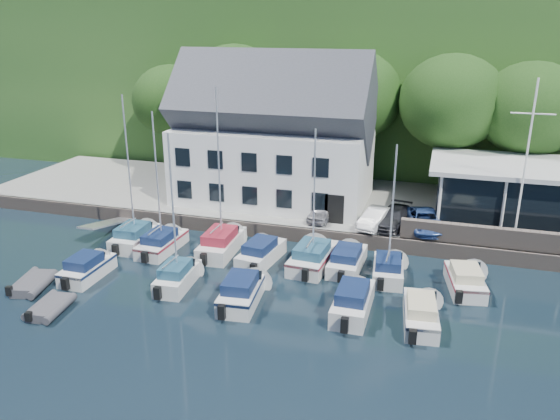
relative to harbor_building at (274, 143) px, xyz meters
The scene contains 34 objects.
ground 18.70m from the harbor_building, 67.01° to the right, with size 180.00×180.00×0.00m, color black.
quay 8.57m from the harbor_building, ahead, with size 60.00×13.00×1.00m, color gray.
quay_face 10.14m from the harbor_building, 38.16° to the right, with size 60.00×0.30×1.00m, color #6B5E55.
hillside 46.11m from the harbor_building, 81.25° to the left, with size 160.00×75.00×16.00m, color #264D1D.
field_patch 56.60m from the harbor_building, 74.34° to the left, with size 50.00×30.00×0.30m, color #5F6E37.
harbor_building is the anchor object (origin of this frame).
club_pavilion 18.15m from the harbor_building, ahead, with size 13.20×7.20×4.10m, color black, non-canonical shape.
seawall 20.03m from the harbor_building, 15.03° to the right, with size 18.00×0.50×1.20m, color #6B5E55.
gangway 13.23m from the harbor_building, 141.71° to the right, with size 1.20×6.00×1.40m, color silver, non-canonical shape.
car_silver 6.90m from the harbor_building, 37.11° to the right, with size 1.38×3.44×1.17m, color #A7A7AB.
car_white 9.87m from the harbor_building, 24.80° to the right, with size 1.31×3.77×1.24m, color silver.
car_dgrey 10.61m from the harbor_building, 19.71° to the right, with size 1.71×4.20×1.22m, color #2A2A2E.
car_blue 12.45m from the harbor_building, 16.89° to the right, with size 1.56×3.95×1.35m, color #2E4B8D.
flagpole 17.33m from the harbor_building, 14.30° to the right, with size 2.39×0.20×9.96m, color white, non-canonical shape.
tree_0 12.58m from the harbor_building, 153.26° to the left, with size 6.85×6.85×9.36m, color #163610, non-canonical shape.
tree_1 7.86m from the harbor_building, 132.45° to the left, with size 8.16×8.16×11.15m, color #163610, non-canonical shape.
tree_2 7.56m from the harbor_building, 49.94° to the left, with size 7.90×7.90×10.80m, color #163610, non-canonical shape.
tree_3 13.36m from the harbor_building, 21.47° to the left, with size 7.86×7.86×10.74m, color #163610, non-canonical shape.
tree_4 18.54m from the harbor_building, 15.03° to the left, with size 7.55×7.55×10.31m, color #163610, non-canonical shape.
boat_r1_0 11.35m from the harbor_building, 125.97° to the right, with size 2.05×5.69×8.94m, color silver, non-canonical shape.
boat_r1_1 10.57m from the harbor_building, 115.51° to the right, with size 1.91×5.90×8.40m, color silver, non-canonical shape.
boat_r1_2 8.64m from the harbor_building, 95.24° to the right, with size 2.05×6.67×9.49m, color silver, non-canonical shape.
boat_r1_3 10.57m from the harbor_building, 77.30° to the right, with size 1.80×5.89×1.48m, color silver, non-canonical shape.
boat_r1_4 10.36m from the harbor_building, 59.61° to the right, with size 2.20×6.47×9.06m, color silver, non-canonical shape.
boat_r1_5 12.21m from the harbor_building, 49.94° to the right, with size 1.90×5.91×1.35m, color silver, non-canonical shape.
boat_r1_6 13.48m from the harbor_building, 43.64° to the right, with size 1.82×5.12×8.51m, color silver, non-canonical shape.
boat_r1_7 17.46m from the harbor_building, 34.20° to the right, with size 1.87×5.39×1.39m, color silver, non-canonical shape.
boat_r2_0 16.35m from the harbor_building, 115.59° to the right, with size 1.80×5.12×1.41m, color silver, non-canonical shape.
boat_r2_1 13.72m from the harbor_building, 95.60° to the right, with size 1.68×5.23×8.76m, color silver, non-canonical shape.
boat_r2_2 15.28m from the harbor_building, 79.23° to the right, with size 1.93×5.83×1.53m, color silver, non-canonical shape.
boat_r2_3 16.74m from the harbor_building, 58.36° to the right, with size 1.85×6.01×1.57m, color silver, non-canonical shape.
boat_r2_4 18.71m from the harbor_building, 49.48° to the right, with size 1.69×5.83×1.40m, color silver, non-canonical shape.
dinghy_0 19.08m from the harbor_building, 118.85° to the right, with size 1.84×3.07×0.72m, color #3D3D42, non-canonical shape.
dinghy_1 19.76m from the harbor_building, 109.08° to the right, with size 1.69×2.82×0.66m, color #3D3D42, non-canonical shape.
Camera 1 is at (4.95, -21.59, 14.03)m, focal length 35.00 mm.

